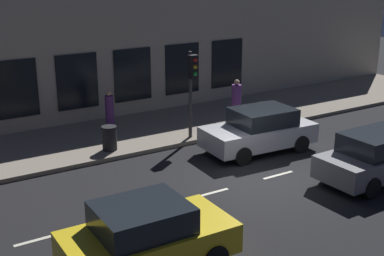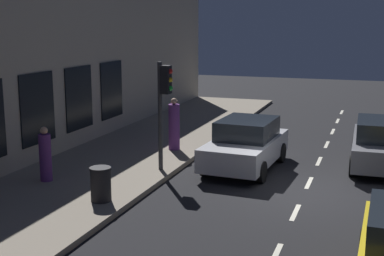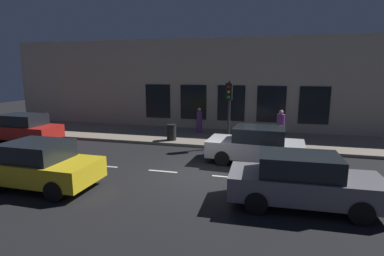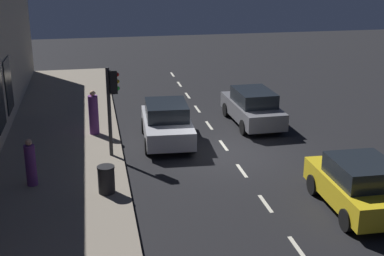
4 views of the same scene
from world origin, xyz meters
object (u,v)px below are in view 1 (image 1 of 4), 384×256
Objects in this scene: parked_car_0 at (259,130)px; parked_car_1 at (379,156)px; pedestrian_0 at (236,103)px; traffic_light at (192,79)px; parked_car_2 at (147,236)px; trash_bin at (109,138)px; pedestrian_1 at (110,111)px.

parked_car_1 is (-4.04, -1.51, -0.00)m from parked_car_0.
parked_car_1 is 2.36× the size of pedestrian_0.
traffic_light reaches higher than parked_car_2.
parked_car_0 is 2.26× the size of pedestrian_0.
parked_car_2 is at bearing 126.91° from parked_car_0.
parked_car_0 is 3.06m from pedestrian_0.
parked_car_2 is at bearing 162.68° from trash_bin.
parked_car_1 is 1.13× the size of parked_car_2.
traffic_light reaches higher than pedestrian_0.
parked_car_1 is at bearing -136.84° from trash_bin.
pedestrian_0 is at bearing -87.36° from trash_bin.
pedestrian_0 reaches higher than pedestrian_1.
parked_car_1 is 4.95× the size of trash_bin.
pedestrian_0 is at bearing -17.61° from parked_car_0.
parked_car_2 is 4.39× the size of trash_bin.
pedestrian_0 is at bearing -152.51° from pedestrian_1.
traffic_light reaches higher than parked_car_0.
traffic_light is 3.84m from pedestrian_1.
parked_car_0 is at bearing 55.96° from pedestrian_0.
parked_car_2 is at bearing 121.99° from pedestrian_1.
pedestrian_1 is (2.06, 4.75, -0.12)m from pedestrian_0.
parked_car_0 is 6.14m from pedestrian_1.
parked_car_2 is 11.03m from pedestrian_0.
pedestrian_1 is at bearing 162.05° from parked_car_2.
parked_car_1 is at bearing -154.11° from traffic_light.
trash_bin is at bearing -138.20° from parked_car_1.
parked_car_0 is (-2.17, -1.50, -1.65)m from traffic_light.
pedestrian_0 is at bearing -177.76° from parked_car_1.
pedestrian_1 is (2.75, 2.17, -1.57)m from traffic_light.
traffic_light is 0.85× the size of parked_car_2.
pedestrian_0 is (7.54, -8.05, 0.21)m from parked_car_2.
trash_bin is (0.42, 3.20, -1.85)m from traffic_light.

